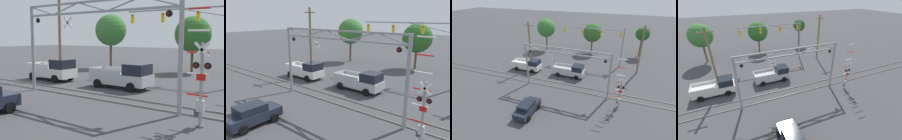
# 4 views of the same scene
# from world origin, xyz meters

# --- Properties ---
(rail_track_near) EXTENTS (80.00, 0.08, 0.10)m
(rail_track_near) POSITION_xyz_m (0.00, 14.34, 0.05)
(rail_track_near) COLOR gray
(rail_track_near) RESTS_ON ground_plane
(rail_track_far) EXTENTS (80.00, 0.08, 0.10)m
(rail_track_far) POSITION_xyz_m (0.00, 15.78, 0.05)
(rail_track_far) COLOR gray
(rail_track_far) RESTS_ON ground_plane
(crossing_gantry) EXTENTS (12.86, 0.29, 6.76)m
(crossing_gantry) POSITION_xyz_m (-0.01, 14.06, 4.52)
(crossing_gantry) COLOR gray
(crossing_gantry) RESTS_ON ground_plane
(crossing_signal_mast) EXTENTS (1.20, 0.35, 6.78)m
(crossing_signal_mast) POSITION_xyz_m (7.88, 12.73, 2.25)
(crossing_signal_mast) COLOR gray
(crossing_signal_mast) RESTS_ON ground_plane
(traffic_signal_span) EXTENTS (12.11, 0.39, 7.68)m
(traffic_signal_span) POSITION_xyz_m (3.77, 26.11, 5.44)
(traffic_signal_span) COLOR gray
(traffic_signal_span) RESTS_ON ground_plane
(pickup_truck_lead) EXTENTS (5.40, 2.34, 2.17)m
(pickup_truck_lead) POSITION_xyz_m (-0.75, 19.00, 1.03)
(pickup_truck_lead) COLOR #B7B7BC
(pickup_truck_lead) RESTS_ON ground_plane
(pickup_truck_following) EXTENTS (5.36, 2.34, 2.17)m
(pickup_truck_following) POSITION_xyz_m (-8.98, 18.57, 1.02)
(pickup_truck_following) COLOR silver
(pickup_truck_following) RESTS_ON ground_plane
(sedan_waiting) EXTENTS (2.01, 4.03, 1.59)m
(sedan_waiting) POSITION_xyz_m (-2.61, 7.50, 0.81)
(sedan_waiting) COLOR #1E2333
(sedan_waiting) RESTS_ON ground_plane
(utility_pole_left) EXTENTS (1.80, 0.28, 8.89)m
(utility_pole_left) POSITION_xyz_m (-8.74, 19.30, 4.59)
(utility_pole_left) COLOR brown
(utility_pole_left) RESTS_ON ground_plane
(utility_pole_right) EXTENTS (1.80, 0.28, 8.71)m
(utility_pole_right) POSITION_xyz_m (10.24, 24.11, 4.50)
(utility_pole_right) COLOR brown
(utility_pole_right) RESTS_ON ground_plane
(background_tree_beyond_span) EXTENTS (4.33, 4.33, 7.44)m
(background_tree_beyond_span) POSITION_xyz_m (-11.02, 30.98, 5.26)
(background_tree_beyond_span) COLOR brown
(background_tree_beyond_span) RESTS_ON ground_plane
(background_tree_far_left_verge) EXTENTS (2.97, 2.97, 6.49)m
(background_tree_far_left_verge) POSITION_xyz_m (10.78, 33.97, 4.96)
(background_tree_far_left_verge) COLOR brown
(background_tree_far_left_verge) RESTS_ON ground_plane
(background_tree_far_right_verge) EXTENTS (4.34, 4.34, 6.83)m
(background_tree_far_right_verge) POSITION_xyz_m (-0.01, 32.74, 4.65)
(background_tree_far_right_verge) COLOR brown
(background_tree_far_right_verge) RESTS_ON ground_plane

